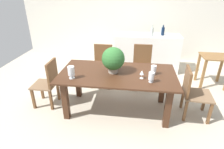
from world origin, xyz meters
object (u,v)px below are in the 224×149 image
Objects in this scene: wine_glass at (142,73)px; kitchen_counter at (146,53)px; side_table at (214,64)px; dining_table at (117,80)px; chair_far_right at (142,64)px; wine_bottle_green at (162,31)px; chair_head_end at (49,81)px; wine_bottle_clear at (163,31)px; crystal_vase_left at (71,71)px; wine_bottle_amber at (152,32)px; crystal_vase_center_near at (151,76)px; chair_foot_end at (192,91)px; crystal_vase_right at (154,69)px; chair_far_left at (103,63)px; flower_centerpiece at (113,59)px.

kitchen_counter is at bearing 85.44° from wine_glass.
dining_table is at bearing -149.13° from side_table.
chair_far_right is 1.33× the size of side_table.
chair_head_end is at bearing -137.25° from wine_bottle_green.
dining_table is at bearing -114.43° from wine_bottle_green.
crystal_vase_left is at bearing -126.47° from wine_bottle_clear.
side_table is at bearing -22.77° from wine_bottle_amber.
crystal_vase_center_near is at bearing -86.22° from chair_far_right.
chair_foot_end is at bearing 89.34° from chair_head_end.
crystal_vase_center_near is at bearing 114.40° from chair_foot_end.
crystal_vase_right is 0.22× the size of side_table.
crystal_vase_right is at bearing -42.34° from chair_far_left.
chair_foot_end is 1.44m from side_table.
wine_bottle_amber is at bearing 82.40° from wine_glass.
chair_foot_end is 5.56× the size of crystal_vase_right.
chair_far_left is at bearing 139.20° from chair_head_end.
crystal_vase_center_near is (0.63, -0.28, -0.15)m from flower_centerpiece.
wine_bottle_green is (1.02, 2.06, 0.05)m from flower_centerpiece.
kitchen_counter reaches higher than crystal_vase_right.
wine_bottle_amber reaches higher than wine_bottle_clear.
flower_centerpiece is at bearing -117.91° from wine_bottle_clear.
wine_bottle_green is (0.49, 1.07, 0.53)m from chair_far_right.
wine_bottle_green is 0.33× the size of side_table.
chair_far_right is 3.72× the size of wine_bottle_clear.
flower_centerpiece is 2.30m from wine_bottle_green.
chair_far_right is at bearing -114.77° from wine_bottle_green.
wine_bottle_clear is (0.37, 0.00, 0.59)m from kitchen_counter.
crystal_vase_center_near is (1.01, -1.28, 0.35)m from chair_far_left.
crystal_vase_center_near reaches higher than side_table.
kitchen_counter is at bearing 89.32° from crystal_vase_center_near.
crystal_vase_center_near is at bearing -100.14° from wine_bottle_clear.
wine_glass is (1.72, -0.15, 0.36)m from chair_head_end.
wine_bottle_amber reaches higher than dining_table.
chair_head_end is 1.91m from crystal_vase_center_near.
chair_far_left is 1.28× the size of side_table.
wine_glass is (0.41, -0.15, 0.23)m from dining_table.
chair_foot_end is at bearing -70.95° from wine_bottle_amber.
chair_far_right is 1.21m from wine_glass.
wine_glass is at bearing 141.87° from crystal_vase_center_near.
wine_bottle_green is at bearing 17.41° from kitchen_counter.
chair_foot_end is 2.09m from kitchen_counter.
crystal_vase_center_near is at bearing -100.90° from crystal_vase_right.
flower_centerpiece reaches higher than chair_head_end.
crystal_vase_right is 0.27m from wine_glass.
wine_bottle_amber is (1.40, 2.11, 0.20)m from crystal_vase_left.
wine_bottle_clear is at bearing 61.49° from chair_far_right.
chair_foot_end is 0.97× the size of chair_far_left.
crystal_vase_left is at bearing 102.92° from chair_foot_end.
crystal_vase_center_near is at bearing -51.17° from chair_far_left.
chair_foot_end is at bearing 10.25° from wine_glass.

